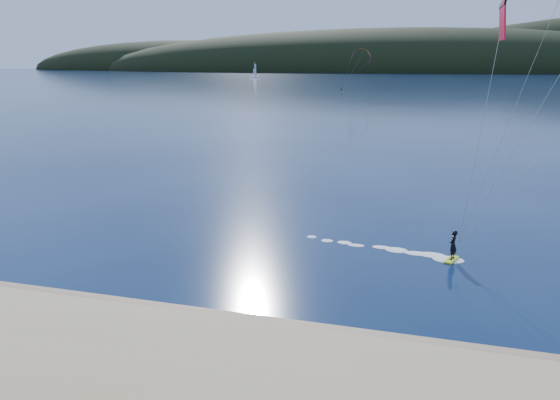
% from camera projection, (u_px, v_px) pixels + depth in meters
% --- Properties ---
extents(ground, '(1800.00, 1800.00, 0.00)m').
position_uv_depth(ground, '(174.00, 374.00, 21.93)').
color(ground, '#071634').
rests_on(ground, ground).
extents(wet_sand, '(220.00, 2.50, 0.10)m').
position_uv_depth(wet_sand, '(216.00, 323.00, 26.11)').
color(wet_sand, '#8F7253').
rests_on(wet_sand, ground).
extents(headland, '(1200.00, 310.00, 140.00)m').
position_uv_depth(headland, '(428.00, 71.00, 715.99)').
color(headland, black).
rests_on(headland, ground).
extents(kitesurfer_far, '(13.28, 6.99, 16.98)m').
position_uv_depth(kitesurfer_far, '(360.00, 59.00, 216.82)').
color(kitesurfer_far, '#AFD619').
rests_on(kitesurfer_far, ground).
extents(sailboat, '(9.03, 5.69, 12.64)m').
position_uv_depth(sailboat, '(255.00, 76.00, 429.72)').
color(sailboat, white).
rests_on(sailboat, ground).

